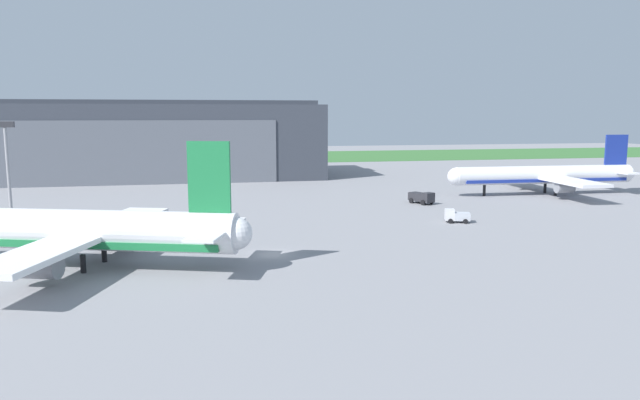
% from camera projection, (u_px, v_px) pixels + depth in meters
% --- Properties ---
extents(ground_plane, '(440.00, 440.00, 0.00)m').
position_uv_depth(ground_plane, '(272.00, 254.00, 66.91)').
color(ground_plane, gray).
extents(grass_field_strip, '(440.00, 56.00, 0.08)m').
position_uv_depth(grass_field_strip, '(222.00, 158.00, 213.65)').
color(grass_field_strip, '#396F35').
rests_on(grass_field_strip, ground_plane).
extents(maintenance_hangar, '(103.55, 31.44, 19.23)m').
position_uv_depth(maintenance_hangar, '(109.00, 141.00, 144.29)').
color(maintenance_hangar, '#383D47').
rests_on(maintenance_hangar, ground_plane).
extents(airliner_near_right, '(35.17, 32.13, 13.20)m').
position_uv_depth(airliner_near_right, '(79.00, 231.00, 60.92)').
color(airliner_near_right, white).
rests_on(airliner_near_right, ground_plane).
extents(airliner_far_right, '(39.81, 31.98, 11.73)m').
position_uv_depth(airliner_far_right, '(544.00, 175.00, 115.87)').
color(airliner_far_right, white).
rests_on(airliner_far_right, ground_plane).
extents(baggage_tug, '(3.72, 5.20, 2.16)m').
position_uv_depth(baggage_tug, '(422.00, 197.00, 104.32)').
color(baggage_tug, '#28282D').
rests_on(baggage_tug, ground_plane).
extents(pushback_tractor, '(3.93, 2.96, 1.95)m').
position_uv_depth(pushback_tractor, '(456.00, 216.00, 86.40)').
color(pushback_tractor, silver).
rests_on(pushback_tractor, ground_plane).
extents(apron_light_mast, '(2.40, 0.50, 14.84)m').
position_uv_depth(apron_light_mast, '(8.00, 165.00, 80.24)').
color(apron_light_mast, '#99999E').
rests_on(apron_light_mast, ground_plane).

